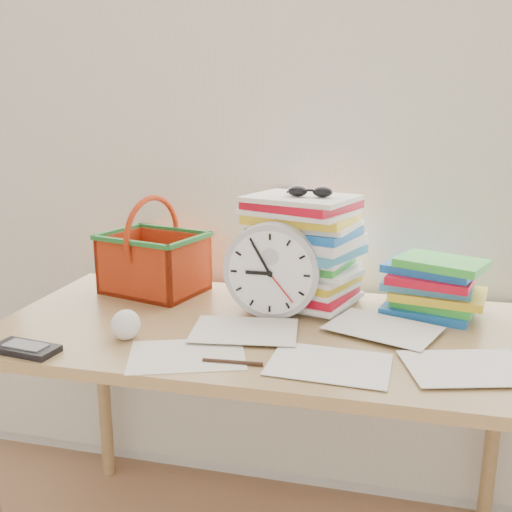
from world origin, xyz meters
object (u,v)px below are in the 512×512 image
(desk, at_px, (263,352))
(basket, at_px, (153,245))
(calculator, at_px, (26,349))
(book_stack, at_px, (435,285))
(paper_stack, at_px, (303,250))
(clock, at_px, (272,271))

(desk, height_order, basket, basket)
(basket, relative_size, calculator, 1.90)
(desk, distance_m, basket, 0.50)
(desk, bearing_deg, book_stack, 25.79)
(book_stack, relative_size, basket, 0.90)
(paper_stack, xyz_separation_m, book_stack, (0.37, -0.00, -0.08))
(calculator, bearing_deg, book_stack, 35.80)
(calculator, bearing_deg, clock, 43.66)
(paper_stack, bearing_deg, calculator, -138.19)
(desk, relative_size, basket, 4.75)
(desk, xyz_separation_m, basket, (-0.40, 0.21, 0.22))
(paper_stack, bearing_deg, desk, -107.91)
(paper_stack, height_order, calculator, paper_stack)
(desk, xyz_separation_m, book_stack, (0.44, 0.21, 0.15))
(clock, distance_m, basket, 0.43)
(desk, bearing_deg, paper_stack, 72.09)
(paper_stack, xyz_separation_m, clock, (-0.06, -0.14, -0.03))
(calculator, bearing_deg, desk, 37.97)
(paper_stack, distance_m, book_stack, 0.38)
(desk, relative_size, clock, 5.37)
(desk, xyz_separation_m, clock, (0.01, 0.08, 0.21))
(clock, bearing_deg, calculator, -143.77)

